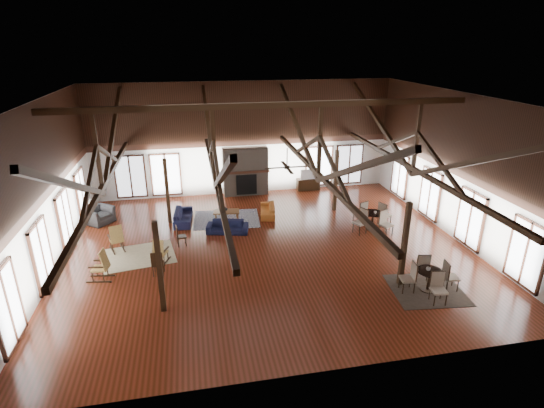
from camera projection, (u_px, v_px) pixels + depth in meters
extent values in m
plane|color=#602114|center=(268.00, 249.00, 17.26)|extent=(16.00, 16.00, 0.00)
cube|color=black|center=(268.00, 98.00, 15.08)|extent=(16.00, 14.00, 0.02)
cube|color=silver|center=(244.00, 139.00, 22.57)|extent=(16.00, 0.02, 6.00)
cube|color=silver|center=(324.00, 270.00, 9.77)|extent=(16.00, 0.02, 6.00)
cube|color=silver|center=(42.00, 192.00, 14.74)|extent=(0.02, 14.00, 6.00)
cube|color=silver|center=(457.00, 167.00, 17.61)|extent=(0.02, 14.00, 6.00)
cube|color=black|center=(268.00, 105.00, 15.17)|extent=(15.60, 0.18, 0.22)
cube|color=black|center=(103.00, 187.00, 15.08)|extent=(0.16, 13.70, 0.18)
cube|color=black|center=(97.00, 150.00, 14.59)|extent=(0.14, 0.14, 2.70)
cube|color=black|center=(113.00, 133.00, 17.83)|extent=(0.15, 7.07, 3.12)
cube|color=black|center=(73.00, 186.00, 11.43)|extent=(0.15, 7.07, 3.12)
cube|color=black|center=(215.00, 180.00, 15.79)|extent=(0.16, 13.70, 0.18)
cube|color=black|center=(214.00, 145.00, 15.30)|extent=(0.14, 0.14, 2.70)
cube|color=black|center=(208.00, 129.00, 18.55)|extent=(0.15, 7.07, 3.12)
cube|color=black|center=(222.00, 177.00, 12.15)|extent=(0.15, 7.07, 3.12)
cube|color=black|center=(318.00, 174.00, 16.51)|extent=(0.16, 13.70, 0.18)
cube|color=black|center=(320.00, 140.00, 16.02)|extent=(0.14, 0.14, 2.70)
cube|color=black|center=(297.00, 126.00, 19.27)|extent=(0.15, 7.07, 3.12)
cube|color=black|center=(354.00, 169.00, 12.87)|extent=(0.15, 7.07, 3.12)
cube|color=black|center=(413.00, 169.00, 17.23)|extent=(0.16, 13.70, 0.18)
cube|color=black|center=(417.00, 136.00, 16.74)|extent=(0.14, 0.14, 2.70)
cube|color=black|center=(379.00, 123.00, 19.99)|extent=(0.15, 7.07, 3.12)
cube|color=black|center=(472.00, 162.00, 13.58)|extent=(0.15, 7.07, 3.12)
cube|color=black|center=(159.00, 268.00, 12.79)|extent=(0.16, 0.16, 3.05)
cube|color=black|center=(404.00, 245.00, 14.22)|extent=(0.16, 0.16, 3.05)
cube|color=black|center=(167.00, 192.00, 19.19)|extent=(0.16, 0.16, 3.05)
cube|color=black|center=(336.00, 181.00, 20.62)|extent=(0.16, 0.16, 3.05)
cube|color=#63584B|center=(245.00, 171.00, 22.90)|extent=(2.40, 0.62, 2.60)
cube|color=black|center=(247.00, 185.00, 22.84)|extent=(1.10, 0.06, 1.10)
cube|color=#33180F|center=(246.00, 172.00, 22.62)|extent=(2.50, 0.20, 0.12)
cylinder|color=black|center=(287.00, 158.00, 14.97)|extent=(0.04, 0.04, 0.70)
cylinder|color=black|center=(287.00, 167.00, 15.09)|extent=(0.20, 0.20, 0.10)
cube|color=black|center=(299.00, 167.00, 15.17)|extent=(0.70, 0.12, 0.02)
cube|color=black|center=(284.00, 164.00, 15.50)|extent=(0.12, 0.70, 0.02)
cube|color=black|center=(275.00, 168.00, 15.01)|extent=(0.70, 0.12, 0.02)
cube|color=black|center=(290.00, 171.00, 14.68)|extent=(0.12, 0.70, 0.02)
imported|color=black|center=(227.00, 227.00, 18.62)|extent=(1.92, 1.10, 0.53)
imported|color=black|center=(183.00, 216.00, 19.70)|extent=(1.99, 0.90, 0.57)
imported|color=#A65920|center=(268.00, 210.00, 20.51)|extent=(1.81, 0.95, 0.50)
cube|color=brown|center=(226.00, 212.00, 19.84)|extent=(1.27, 0.74, 0.06)
cube|color=brown|center=(216.00, 219.00, 19.65)|extent=(0.06, 0.06, 0.40)
cube|color=brown|center=(215.00, 215.00, 20.01)|extent=(0.06, 0.06, 0.40)
cube|color=brown|center=(238.00, 217.00, 19.83)|extent=(0.06, 0.06, 0.40)
cube|color=brown|center=(237.00, 214.00, 20.19)|extent=(0.06, 0.06, 0.40)
imported|color=#B2B2B2|center=(226.00, 209.00, 19.85)|extent=(0.21, 0.21, 0.18)
imported|color=#2A2B2D|center=(99.00, 215.00, 19.58)|extent=(1.49, 1.51, 0.74)
cube|color=black|center=(92.00, 214.00, 19.94)|extent=(0.43, 0.43, 0.58)
cylinder|color=black|center=(91.00, 205.00, 19.77)|extent=(0.08, 0.08, 0.35)
cone|color=beige|center=(90.00, 200.00, 19.69)|extent=(0.31, 0.31, 0.25)
cube|color=#A3823E|center=(116.00, 240.00, 17.04)|extent=(0.62, 0.61, 0.05)
cube|color=#A3823E|center=(116.00, 234.00, 16.74)|extent=(0.52, 0.34, 0.71)
cube|color=black|center=(112.00, 250.00, 17.08)|extent=(0.34, 0.83, 0.05)
cube|color=black|center=(123.00, 248.00, 17.28)|extent=(0.34, 0.83, 0.05)
cube|color=#A3823E|center=(161.00, 253.00, 16.11)|extent=(0.57, 0.56, 0.05)
cube|color=#A3823E|center=(158.00, 248.00, 15.82)|extent=(0.47, 0.32, 0.63)
cube|color=black|center=(157.00, 261.00, 16.28)|extent=(0.34, 0.74, 0.05)
cube|color=black|center=(166.00, 262.00, 16.21)|extent=(0.34, 0.74, 0.05)
cube|color=#A3823E|center=(99.00, 268.00, 14.90)|extent=(0.56, 0.57, 0.05)
cube|color=#A3823E|center=(104.00, 260.00, 14.78)|extent=(0.27, 0.53, 0.72)
cube|color=black|center=(99.00, 282.00, 14.85)|extent=(0.88, 0.20, 0.05)
cube|color=black|center=(103.00, 276.00, 15.24)|extent=(0.88, 0.20, 0.05)
cube|color=black|center=(181.00, 237.00, 17.40)|extent=(0.43, 0.43, 0.04)
cube|color=black|center=(177.00, 232.00, 17.26)|extent=(0.09, 0.37, 0.49)
cylinder|color=black|center=(182.00, 241.00, 17.47)|extent=(0.03, 0.03, 0.40)
cube|color=black|center=(158.00, 264.00, 15.21)|extent=(0.44, 0.44, 0.05)
cube|color=black|center=(157.00, 260.00, 14.95)|extent=(0.41, 0.07, 0.54)
cylinder|color=black|center=(159.00, 269.00, 15.29)|extent=(0.03, 0.03, 0.44)
cylinder|color=black|center=(430.00, 271.00, 14.15)|extent=(0.86, 0.86, 0.04)
cylinder|color=black|center=(429.00, 280.00, 14.28)|extent=(0.10, 0.10, 0.71)
cylinder|color=black|center=(427.00, 289.00, 14.41)|extent=(0.51, 0.51, 0.04)
cylinder|color=black|center=(373.00, 213.00, 18.79)|extent=(0.90, 0.90, 0.04)
cylinder|color=black|center=(373.00, 221.00, 18.93)|extent=(0.10, 0.10, 0.75)
cylinder|color=black|center=(372.00, 228.00, 19.06)|extent=(0.54, 0.54, 0.04)
imported|color=#B2B2B2|center=(428.00, 269.00, 14.14)|extent=(0.16, 0.16, 0.11)
imported|color=#B2B2B2|center=(375.00, 212.00, 18.69)|extent=(0.15, 0.15, 0.10)
cube|color=black|center=(308.00, 184.00, 23.96)|extent=(1.27, 0.48, 0.64)
imported|color=#B2B2B2|center=(309.00, 174.00, 23.74)|extent=(1.03, 0.25, 0.59)
cube|color=#C5B189|center=(139.00, 256.00, 16.67)|extent=(2.96, 2.49, 0.01)
cube|color=#161C40|center=(227.00, 219.00, 20.09)|extent=(3.21, 2.52, 0.01)
cube|color=black|center=(426.00, 290.00, 14.41)|extent=(2.59, 2.40, 0.01)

